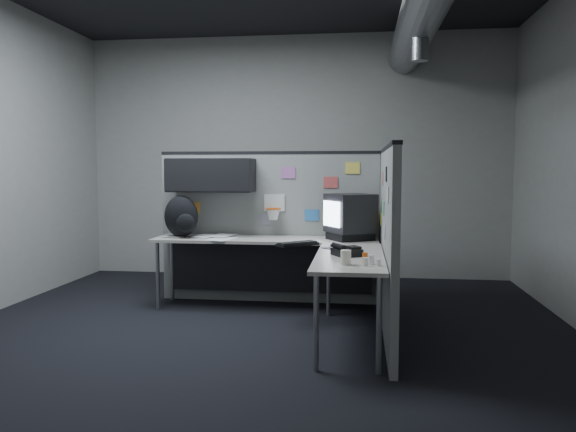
# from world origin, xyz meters

# --- Properties ---
(room) EXTENTS (5.62, 5.62, 3.22)m
(room) POSITION_xyz_m (0.56, 0.00, 2.10)
(room) COLOR black
(room) RESTS_ON ground
(partition_back) EXTENTS (2.44, 0.42, 1.63)m
(partition_back) POSITION_xyz_m (-0.25, 1.23, 1.00)
(partition_back) COLOR gray
(partition_back) RESTS_ON ground
(partition_right) EXTENTS (0.07, 2.23, 1.63)m
(partition_right) POSITION_xyz_m (1.10, 0.22, 0.82)
(partition_right) COLOR gray
(partition_right) RESTS_ON ground
(desk) EXTENTS (2.31, 2.11, 0.73)m
(desk) POSITION_xyz_m (0.15, 0.70, 0.61)
(desk) COLOR #ACA79B
(desk) RESTS_ON ground
(monitor) EXTENTS (0.56, 0.56, 0.46)m
(monitor) POSITION_xyz_m (0.76, 0.96, 0.97)
(monitor) COLOR black
(monitor) RESTS_ON desk
(keyboard) EXTENTS (0.39, 0.36, 0.04)m
(keyboard) POSITION_xyz_m (0.29, 0.47, 0.75)
(keyboard) COLOR black
(keyboard) RESTS_ON desk
(mouse) EXTENTS (0.26, 0.26, 0.04)m
(mouse) POSITION_xyz_m (0.64, 0.34, 0.75)
(mouse) COLOR black
(mouse) RESTS_ON desk
(phone) EXTENTS (0.27, 0.28, 0.10)m
(phone) POSITION_xyz_m (0.75, -0.09, 0.77)
(phone) COLOR black
(phone) RESTS_ON desk
(bottles) EXTENTS (0.15, 0.16, 0.08)m
(bottles) POSITION_xyz_m (0.93, -0.50, 0.76)
(bottles) COLOR silver
(bottles) RESTS_ON desk
(cup) EXTENTS (0.09, 0.09, 0.11)m
(cup) POSITION_xyz_m (0.76, -0.52, 0.78)
(cup) COLOR silver
(cup) RESTS_ON desk
(papers) EXTENTS (0.81, 0.60, 0.01)m
(papers) POSITION_xyz_m (-0.73, 1.01, 0.74)
(papers) COLOR white
(papers) RESTS_ON desk
(backpack) EXTENTS (0.41, 0.37, 0.43)m
(backpack) POSITION_xyz_m (-0.98, 0.95, 0.94)
(backpack) COLOR black
(backpack) RESTS_ON desk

